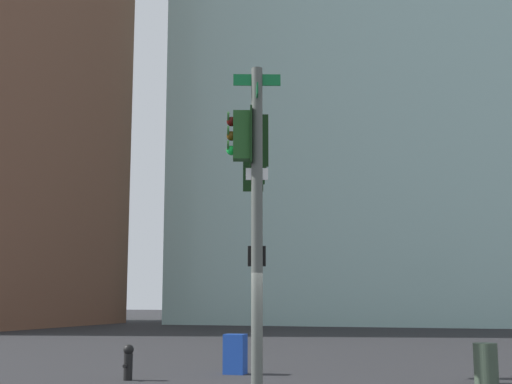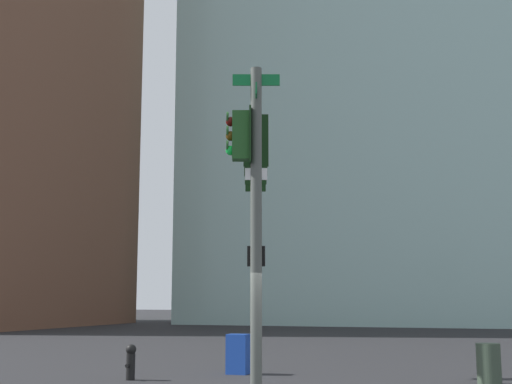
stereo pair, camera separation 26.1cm
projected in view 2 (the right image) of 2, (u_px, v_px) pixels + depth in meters
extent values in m
cylinder|color=#4C514C|center=(256.00, 230.00, 13.79)|extent=(0.23, 0.23, 6.70)
cylinder|color=#4C514C|center=(256.00, 134.00, 16.88)|extent=(5.20, 1.84, 0.12)
cylinder|color=#4C514C|center=(256.00, 135.00, 15.09)|extent=(1.01, 0.41, 0.75)
cube|color=#0F6B33|center=(256.00, 80.00, 14.27)|extent=(0.34, 0.93, 0.24)
cube|color=#0F6B33|center=(256.00, 94.00, 14.22)|extent=(0.84, 0.31, 0.24)
cube|color=white|center=(256.00, 174.00, 13.97)|extent=(0.17, 0.44, 0.24)
cube|color=#1E4C1E|center=(256.00, 142.00, 15.28)|extent=(0.43, 0.43, 1.00)
cube|color=black|center=(256.00, 140.00, 15.09)|extent=(0.21, 0.53, 1.16)
sphere|color=#470A07|center=(256.00, 131.00, 15.53)|extent=(0.20, 0.20, 0.20)
cylinder|color=#1E4C1E|center=(256.00, 128.00, 15.60)|extent=(0.11, 0.23, 0.23)
sphere|color=#F29E0C|center=(256.00, 144.00, 15.48)|extent=(0.20, 0.20, 0.20)
cylinder|color=#1E4C1E|center=(256.00, 141.00, 15.56)|extent=(0.11, 0.23, 0.23)
sphere|color=#0A3819|center=(256.00, 157.00, 15.43)|extent=(0.20, 0.20, 0.20)
cylinder|color=#1E4C1E|center=(256.00, 154.00, 15.51)|extent=(0.11, 0.23, 0.23)
cube|color=#1E4C1E|center=(256.00, 153.00, 16.45)|extent=(0.43, 0.43, 1.00)
cube|color=black|center=(256.00, 152.00, 16.26)|extent=(0.21, 0.53, 1.16)
sphere|color=#470A07|center=(256.00, 143.00, 16.69)|extent=(0.20, 0.20, 0.20)
cylinder|color=#1E4C1E|center=(256.00, 140.00, 16.77)|extent=(0.11, 0.23, 0.23)
sphere|color=#4C330A|center=(256.00, 155.00, 16.65)|extent=(0.20, 0.20, 0.20)
cylinder|color=#1E4C1E|center=(256.00, 152.00, 16.73)|extent=(0.11, 0.23, 0.23)
sphere|color=green|center=(256.00, 167.00, 16.60)|extent=(0.20, 0.20, 0.20)
cylinder|color=#1E4C1E|center=(256.00, 164.00, 16.68)|extent=(0.11, 0.23, 0.23)
cube|color=#1E4C1E|center=(256.00, 163.00, 17.62)|extent=(0.43, 0.43, 1.00)
cube|color=black|center=(256.00, 162.00, 17.43)|extent=(0.21, 0.53, 1.16)
sphere|color=#470A07|center=(256.00, 153.00, 17.86)|extent=(0.20, 0.20, 0.20)
cylinder|color=#1E4C1E|center=(256.00, 150.00, 17.94)|extent=(0.11, 0.23, 0.23)
sphere|color=#F29E0C|center=(256.00, 165.00, 17.82)|extent=(0.20, 0.20, 0.20)
cylinder|color=#1E4C1E|center=(256.00, 162.00, 17.90)|extent=(0.11, 0.23, 0.23)
sphere|color=#0A3819|center=(256.00, 176.00, 17.77)|extent=(0.20, 0.20, 0.20)
cylinder|color=#1E4C1E|center=(256.00, 173.00, 17.85)|extent=(0.11, 0.23, 0.23)
cube|color=#1E4C1E|center=(256.00, 171.00, 18.78)|extent=(0.43, 0.43, 1.00)
cube|color=black|center=(256.00, 170.00, 18.60)|extent=(0.21, 0.53, 1.16)
sphere|color=#470A07|center=(255.00, 162.00, 19.03)|extent=(0.20, 0.20, 0.20)
cylinder|color=#1E4C1E|center=(255.00, 159.00, 19.11)|extent=(0.11, 0.23, 0.23)
sphere|color=#4C330A|center=(255.00, 173.00, 18.99)|extent=(0.20, 0.20, 0.20)
cylinder|color=#1E4C1E|center=(255.00, 170.00, 19.07)|extent=(0.11, 0.23, 0.23)
sphere|color=green|center=(255.00, 184.00, 18.94)|extent=(0.20, 0.20, 0.20)
cylinder|color=#1E4C1E|center=(255.00, 181.00, 19.02)|extent=(0.11, 0.23, 0.23)
cube|color=#1E4C1E|center=(241.00, 136.00, 14.09)|extent=(0.43, 0.43, 1.00)
cube|color=black|center=(250.00, 136.00, 14.09)|extent=(0.53, 0.21, 1.16)
sphere|color=#470A07|center=(231.00, 122.00, 14.13)|extent=(0.20, 0.20, 0.20)
cylinder|color=#1E4C1E|center=(228.00, 117.00, 14.14)|extent=(0.23, 0.11, 0.23)
sphere|color=#4C330A|center=(231.00, 136.00, 14.08)|extent=(0.20, 0.20, 0.20)
cylinder|color=#1E4C1E|center=(227.00, 132.00, 14.10)|extent=(0.23, 0.11, 0.23)
sphere|color=green|center=(231.00, 150.00, 14.04)|extent=(0.20, 0.20, 0.20)
cylinder|color=#1E4C1E|center=(227.00, 146.00, 14.05)|extent=(0.23, 0.11, 0.23)
cube|color=black|center=(256.00, 256.00, 13.98)|extent=(0.35, 0.42, 0.40)
cube|color=#EA5914|center=(256.00, 257.00, 14.11)|extent=(0.10, 0.25, 0.28)
cylinder|color=black|center=(131.00, 367.00, 17.17)|extent=(0.22, 0.22, 0.65)
sphere|color=black|center=(131.00, 349.00, 17.24)|extent=(0.26, 0.26, 0.26)
cylinder|color=black|center=(128.00, 366.00, 17.03)|extent=(0.10, 0.09, 0.09)
cylinder|color=#384738|center=(489.00, 364.00, 16.25)|extent=(0.56, 0.56, 0.95)
cube|color=#193FA5|center=(238.00, 354.00, 18.55)|extent=(0.45, 0.56, 1.05)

